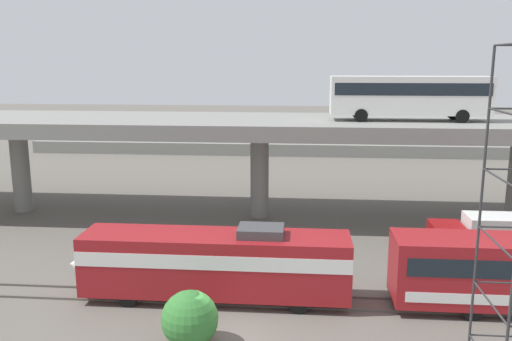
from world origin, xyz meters
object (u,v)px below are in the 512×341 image
object	(u,v)px
service_truck_west	(488,237)
parked_car_1	(99,131)
train_locomotive	(202,261)
parked_car_2	(242,129)
parked_car_3	(454,134)
parked_car_0	(317,130)
transit_bus_on_overpass	(410,94)
parked_car_4	(193,134)

from	to	relation	value
service_truck_west	parked_car_1	distance (m)	60.66
train_locomotive	parked_car_2	world-z (taller)	train_locomotive
parked_car_3	parked_car_0	bearing A→B (deg)	-9.84
transit_bus_on_overpass	parked_car_0	xyz separation A→B (m)	(-5.93, 38.84, -7.79)
transit_bus_on_overpass	parked_car_2	size ratio (longest dim) A/B	2.78
transit_bus_on_overpass	parked_car_2	world-z (taller)	transit_bus_on_overpass
transit_bus_on_overpass	parked_car_1	xyz separation A→B (m)	(-38.42, 35.22, -7.79)
service_truck_west	parked_car_1	world-z (taller)	parked_car_1
parked_car_0	parked_car_4	distance (m)	18.72
transit_bus_on_overpass	parked_car_2	bearing A→B (deg)	114.07
service_truck_west	parked_car_1	bearing A→B (deg)	-45.84
parked_car_1	parked_car_2	distance (m)	21.41
parked_car_1	service_truck_west	bearing A→B (deg)	-45.84
parked_car_3	parked_car_4	distance (m)	37.08
service_truck_west	transit_bus_on_overpass	bearing A→B (deg)	-65.21
parked_car_3	parked_car_4	xyz separation A→B (m)	(-36.98, -2.66, -0.00)
train_locomotive	service_truck_west	distance (m)	18.64
train_locomotive	parked_car_3	xyz separation A→B (m)	(26.71, 50.93, 0.22)
parked_car_1	parked_car_4	xyz separation A→B (m)	(14.77, -2.37, -0.00)
parked_car_2	parked_car_3	world-z (taller)	same
transit_bus_on_overpass	parked_car_0	world-z (taller)	transit_bus_on_overpass
parked_car_3	parked_car_4	world-z (taller)	same
transit_bus_on_overpass	parked_car_3	size ratio (longest dim) A/B	2.59
train_locomotive	parked_car_2	distance (m)	54.29
train_locomotive	service_truck_west	size ratio (longest dim) A/B	2.25
transit_bus_on_overpass	service_truck_west	world-z (taller)	transit_bus_on_overpass
train_locomotive	transit_bus_on_overpass	xyz separation A→B (m)	(13.38, 15.43, 8.01)
parked_car_1	parked_car_2	world-z (taller)	same
service_truck_west	parked_car_2	distance (m)	51.56
parked_car_2	transit_bus_on_overpass	bearing A→B (deg)	114.07
train_locomotive	parked_car_4	world-z (taller)	train_locomotive
service_truck_west	parked_car_3	bearing A→B (deg)	-102.23
service_truck_west	parked_car_2	bearing A→B (deg)	-65.80
train_locomotive	parked_car_4	distance (m)	49.36
transit_bus_on_overpass	parked_car_2	xyz separation A→B (m)	(-17.30, 38.73, -7.79)
parked_car_4	parked_car_0	bearing A→B (deg)	-161.31
parked_car_1	parked_car_4	world-z (taller)	same
parked_car_0	parked_car_2	size ratio (longest dim) A/B	0.96
transit_bus_on_overpass	parked_car_3	distance (m)	38.71
service_truck_west	parked_car_0	size ratio (longest dim) A/B	1.64
service_truck_west	parked_car_1	xyz separation A→B (m)	(-42.25, 43.52, 0.77)
train_locomotive	parked_car_1	size ratio (longest dim) A/B	3.57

